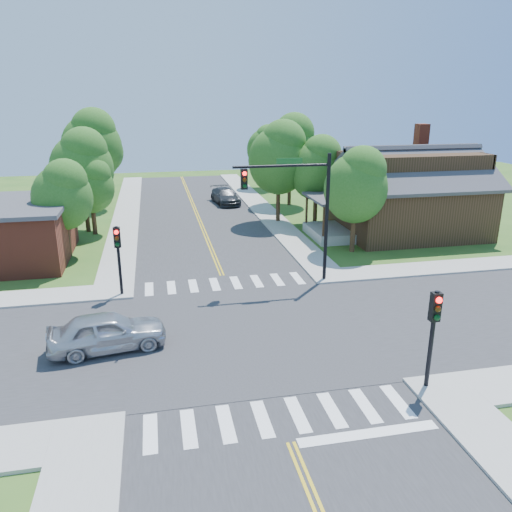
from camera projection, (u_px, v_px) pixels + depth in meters
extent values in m
plane|color=#2E591C|center=(246.00, 334.00, 22.22)|extent=(100.00, 100.00, 0.00)
cube|color=#2D2D30|center=(246.00, 333.00, 22.21)|extent=(10.00, 90.00, 0.04)
cube|color=#2D2D30|center=(246.00, 333.00, 22.21)|extent=(90.00, 10.00, 0.04)
cube|color=#2D2D30|center=(246.00, 334.00, 22.22)|extent=(10.20, 10.20, 0.06)
cube|color=#9E9B93|center=(261.00, 207.00, 46.65)|extent=(2.20, 40.00, 0.14)
cube|color=#9E9B93|center=(127.00, 213.00, 44.30)|extent=(2.20, 40.00, 0.14)
cube|color=white|center=(149.00, 289.00, 27.17)|extent=(0.45, 2.00, 0.01)
cube|color=white|center=(171.00, 287.00, 27.40)|extent=(0.45, 2.00, 0.01)
cube|color=white|center=(193.00, 286.00, 27.63)|extent=(0.45, 2.00, 0.01)
cube|color=white|center=(215.00, 284.00, 27.86)|extent=(0.45, 2.00, 0.01)
cube|color=white|center=(236.00, 283.00, 28.10)|extent=(0.45, 2.00, 0.01)
cube|color=white|center=(257.00, 281.00, 28.33)|extent=(0.45, 2.00, 0.01)
cube|color=white|center=(277.00, 280.00, 28.56)|extent=(0.45, 2.00, 0.01)
cube|color=white|center=(297.00, 278.00, 28.79)|extent=(0.45, 2.00, 0.01)
cube|color=white|center=(150.00, 433.00, 15.62)|extent=(0.45, 2.00, 0.01)
cube|color=white|center=(189.00, 428.00, 15.86)|extent=(0.45, 2.00, 0.01)
cube|color=white|center=(226.00, 423.00, 16.09)|extent=(0.45, 2.00, 0.01)
cube|color=white|center=(262.00, 419.00, 16.32)|extent=(0.45, 2.00, 0.01)
cube|color=white|center=(298.00, 414.00, 16.55)|extent=(0.45, 2.00, 0.01)
cube|color=white|center=(332.00, 410.00, 16.78)|extent=(0.45, 2.00, 0.01)
cube|color=white|center=(365.00, 406.00, 17.01)|extent=(0.45, 2.00, 0.01)
cube|color=white|center=(398.00, 401.00, 17.24)|extent=(0.45, 2.00, 0.01)
cube|color=gold|center=(193.00, 208.00, 46.63)|extent=(0.10, 37.50, 0.01)
cube|color=gold|center=(195.00, 208.00, 46.67)|extent=(0.10, 37.50, 0.01)
cube|color=white|center=(368.00, 435.00, 15.63)|extent=(4.60, 0.45, 0.09)
cylinder|color=black|center=(327.00, 219.00, 27.40)|extent=(0.20, 0.20, 7.20)
cylinder|color=black|center=(282.00, 166.00, 25.97)|extent=(5.20, 0.14, 0.14)
cube|color=#19591E|center=(289.00, 161.00, 25.92)|extent=(1.40, 0.04, 0.30)
cube|color=black|center=(244.00, 179.00, 25.78)|extent=(0.34, 0.28, 1.05)
sphere|color=#FF0C0C|center=(245.00, 174.00, 25.52)|extent=(0.22, 0.22, 0.22)
sphere|color=#3F2605|center=(245.00, 180.00, 25.62)|extent=(0.22, 0.22, 0.22)
sphere|color=#05330F|center=(245.00, 186.00, 25.72)|extent=(0.22, 0.22, 0.22)
cylinder|color=black|center=(431.00, 341.00, 17.50)|extent=(0.16, 0.16, 3.80)
cube|color=black|center=(435.00, 307.00, 17.09)|extent=(0.34, 0.28, 1.05)
sphere|color=#FF0C0C|center=(439.00, 300.00, 16.83)|extent=(0.22, 0.22, 0.22)
sphere|color=#3F2605|center=(438.00, 309.00, 16.93)|extent=(0.22, 0.22, 0.22)
sphere|color=#05330F|center=(437.00, 317.00, 17.03)|extent=(0.22, 0.22, 0.22)
cylinder|color=black|center=(119.00, 262.00, 25.77)|extent=(0.16, 0.16, 3.80)
cube|color=black|center=(117.00, 237.00, 25.36)|extent=(0.34, 0.28, 1.05)
sphere|color=#FF0C0C|center=(116.00, 232.00, 25.10)|extent=(0.22, 0.22, 0.22)
sphere|color=#3F2605|center=(117.00, 238.00, 25.20)|extent=(0.22, 0.22, 0.22)
sphere|color=#05330F|center=(117.00, 244.00, 25.30)|extent=(0.22, 0.22, 0.22)
cube|color=black|center=(408.00, 207.00, 37.75)|extent=(10.00, 8.00, 4.00)
cube|color=#9E9B93|center=(328.00, 233.00, 37.05)|extent=(2.60, 4.50, 0.70)
cylinder|color=black|center=(324.00, 224.00, 34.59)|extent=(0.18, 0.18, 2.50)
cylinder|color=black|center=(307.00, 211.00, 38.31)|extent=(0.18, 0.18, 2.50)
cube|color=#38383D|center=(330.00, 198.00, 36.24)|extent=(2.80, 4.80, 0.18)
cube|color=maroon|center=(417.00, 178.00, 41.01)|extent=(0.90, 0.90, 7.11)
cylinder|color=#382314|center=(353.00, 233.00, 33.41)|extent=(0.34, 0.34, 2.64)
ellipsoid|color=#285B1A|center=(356.00, 188.00, 32.48)|extent=(4.17, 3.96, 4.59)
sphere|color=#285B1A|center=(362.00, 169.00, 31.97)|extent=(3.06, 3.06, 3.06)
cylinder|color=#382314|center=(315.00, 209.00, 40.28)|extent=(0.34, 0.34, 2.70)
ellipsoid|color=#285B1A|center=(317.00, 171.00, 39.33)|extent=(4.26, 4.05, 4.69)
sphere|color=#285B1A|center=(322.00, 154.00, 38.81)|extent=(3.12, 3.12, 3.12)
cylinder|color=#382314|center=(289.00, 188.00, 47.58)|extent=(0.34, 0.34, 3.21)
ellipsoid|color=#285B1A|center=(290.00, 149.00, 46.46)|extent=(5.07, 4.82, 5.58)
sphere|color=#285B1A|center=(294.00, 133.00, 45.86)|extent=(3.72, 3.72, 3.72)
cylinder|color=#382314|center=(265.00, 176.00, 56.21)|extent=(0.34, 0.34, 2.63)
ellipsoid|color=#285B1A|center=(265.00, 150.00, 55.29)|extent=(4.15, 3.94, 4.57)
sphere|color=#285B1A|center=(269.00, 138.00, 54.78)|extent=(3.04, 3.04, 3.04)
cylinder|color=#382314|center=(67.00, 239.00, 32.48)|extent=(0.34, 0.34, 2.38)
ellipsoid|color=#285B1A|center=(63.00, 198.00, 31.64)|extent=(3.76, 3.57, 4.13)
sphere|color=#285B1A|center=(65.00, 181.00, 31.16)|extent=(2.76, 2.76, 2.76)
cylinder|color=#382314|center=(87.00, 213.00, 38.28)|extent=(0.34, 0.34, 2.96)
ellipsoid|color=#285B1A|center=(82.00, 169.00, 37.25)|extent=(4.67, 4.44, 5.14)
sphere|color=#285B1A|center=(84.00, 150.00, 36.68)|extent=(3.42, 3.42, 3.42)
cylinder|color=#382314|center=(96.00, 190.00, 46.04)|extent=(0.34, 0.34, 3.39)
ellipsoid|color=#285B1A|center=(92.00, 148.00, 44.85)|extent=(5.35, 5.09, 5.89)
sphere|color=#285B1A|center=(93.00, 130.00, 44.23)|extent=(3.93, 3.93, 3.93)
cylinder|color=#382314|center=(106.00, 179.00, 54.22)|extent=(0.34, 0.34, 2.62)
ellipsoid|color=#285B1A|center=(104.00, 152.00, 53.30)|extent=(4.14, 3.93, 4.56)
sphere|color=#285B1A|center=(105.00, 140.00, 52.79)|extent=(3.04, 3.04, 3.04)
cylinder|color=#382314|center=(278.00, 204.00, 41.02)|extent=(0.34, 0.34, 3.11)
ellipsoid|color=#285B1A|center=(279.00, 161.00, 39.93)|extent=(4.91, 4.66, 5.40)
sphere|color=#285B1A|center=(283.00, 142.00, 39.34)|extent=(3.60, 3.60, 3.60)
cylinder|color=#382314|center=(94.00, 220.00, 37.67)|extent=(0.34, 0.34, 2.19)
ellipsoid|color=#285B1A|center=(91.00, 188.00, 36.90)|extent=(3.45, 3.28, 3.80)
sphere|color=#285B1A|center=(93.00, 174.00, 36.45)|extent=(2.53, 2.53, 2.53)
imported|color=#BABCC2|center=(107.00, 332.00, 20.57)|extent=(3.24, 5.29, 1.62)
imported|color=#2C2E31|center=(225.00, 196.00, 48.22)|extent=(3.26, 5.51, 1.46)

